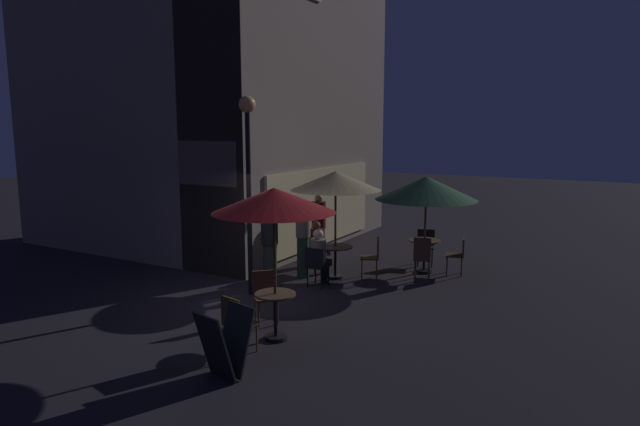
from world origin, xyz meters
The scene contains 23 objects.
ground_plane centered at (0.00, 0.00, 0.00)m, with size 60.00×60.00×0.00m, color #262329.
cafe_building centered at (3.82, 3.75, 4.50)m, with size 7.73×8.40×9.02m.
street_lamp_near_corner centered at (0.70, 0.47, 2.87)m, with size 0.34×0.34×4.03m.
menu_sandwich_board centered at (-2.54, -1.50, 0.49)m, with size 0.76×0.68×0.96m.
cafe_table_0 centered at (-1.06, -1.34, 0.54)m, with size 0.67×0.67×0.78m.
cafe_table_1 centered at (4.09, -2.09, 0.58)m, with size 0.75×0.75×0.79m.
cafe_table_2 centered at (2.64, -0.48, 0.56)m, with size 0.78×0.78×0.74m.
patio_umbrella_0 centered at (-1.06, -1.34, 2.28)m, with size 1.97×1.97×2.49m.
patio_umbrella_1 centered at (4.09, -2.09, 2.01)m, with size 2.37×2.37×2.29m.
patio_umbrella_2 centered at (2.64, -0.48, 2.22)m, with size 2.04×2.04×2.45m.
cafe_chair_0 centered at (-1.85, -1.15, 0.55)m, with size 0.51×0.51×0.91m.
cafe_chair_1 centered at (-0.44, -0.70, 0.54)m, with size 0.59×0.59×0.90m.
cafe_chair_2 centered at (4.29, -2.85, 0.53)m, with size 0.51×0.51×0.87m.
cafe_chair_3 centered at (4.85, -1.87, 0.54)m, with size 0.53×0.53×0.88m.
cafe_chair_4 centered at (3.33, -2.30, 0.60)m, with size 0.47×0.47×1.01m.
cafe_chair_5 centered at (2.98, 0.27, 0.55)m, with size 0.57×0.57×0.89m.
cafe_chair_6 centered at (1.77, -0.47, 0.53)m, with size 0.42×0.42×0.88m.
cafe_chair_7 centered at (3.00, -1.27, 0.57)m, with size 0.55×0.55×0.93m.
patron_seated_0 centered at (2.92, 0.15, 0.69)m, with size 0.48×0.55×1.21m.
patron_seated_1 centered at (1.91, -0.47, 0.72)m, with size 0.54×0.34×1.26m.
patron_standing_2 centered at (1.33, 0.41, 0.86)m, with size 0.36×0.36×1.71m.
patron_standing_3 centered at (3.50, 0.44, 0.90)m, with size 0.36×0.36×1.79m.
patron_standing_4 centered at (2.34, 0.19, 0.86)m, with size 0.33×0.33×1.71m.
Camera 1 is at (-8.14, -6.16, 3.45)m, focal length 30.81 mm.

